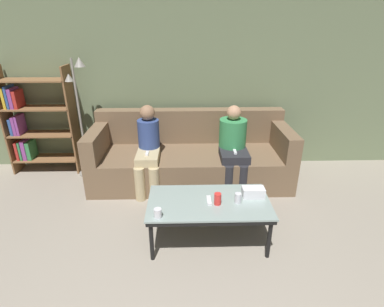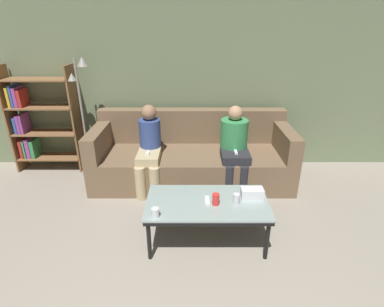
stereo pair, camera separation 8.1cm
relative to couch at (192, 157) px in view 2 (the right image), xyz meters
name	(u,v)px [view 2 (the right image)]	position (x,y,z in m)	size (l,w,h in m)	color
wall_back	(192,80)	(0.00, 0.56, 0.97)	(12.00, 0.06, 2.60)	#707F5B
couch	(192,157)	(0.00, 0.00, 0.00)	(2.68, 0.99, 0.93)	brown
coffee_table	(207,205)	(0.15, -1.34, 0.09)	(1.20, 0.65, 0.46)	#8C9E99
cup_near_left	(216,199)	(0.23, -1.39, 0.19)	(0.07, 0.07, 0.12)	red
cup_near_right	(236,199)	(0.43, -1.37, 0.18)	(0.06, 0.06, 0.10)	silver
cup_far_center	(155,213)	(-0.33, -1.59, 0.17)	(0.07, 0.07, 0.09)	silver
tissue_box	(252,193)	(0.60, -1.27, 0.18)	(0.22, 0.12, 0.13)	white
game_remote	(207,200)	(0.15, -1.34, 0.14)	(0.04, 0.15, 0.02)	white
bookshelf	(36,122)	(-2.26, 0.33, 0.42)	(0.96, 0.32, 1.54)	brown
standing_lamp	(83,106)	(-1.50, 0.19, 0.69)	(0.31, 0.26, 1.66)	gray
seated_person_left_end	(149,147)	(-0.55, -0.25, 0.26)	(0.31, 0.65, 1.11)	tan
seated_person_mid_left	(234,145)	(0.55, -0.21, 0.27)	(0.36, 0.65, 1.09)	#28282D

